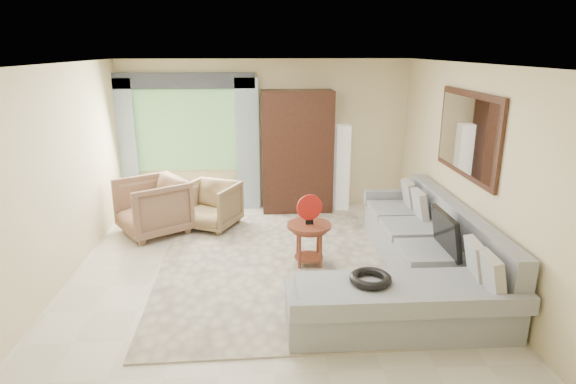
{
  "coord_description": "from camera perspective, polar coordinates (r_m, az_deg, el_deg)",
  "views": [
    {
      "loc": [
        -0.09,
        -5.38,
        2.78
      ],
      "look_at": [
        0.25,
        0.35,
        1.05
      ],
      "focal_mm": 30.0,
      "sensor_mm": 36.0,
      "label": 1
    }
  ],
  "objects": [
    {
      "name": "ground",
      "position": [
        6.05,
        -2.2,
        -10.57
      ],
      "size": [
        6.0,
        6.0,
        0.0
      ],
      "primitive_type": "plane",
      "color": "silver",
      "rests_on": "ground"
    },
    {
      "name": "area_rug",
      "position": [
        6.47,
        -1.55,
        -8.58
      ],
      "size": [
        3.1,
        4.07,
        0.02
      ],
      "primitive_type": "cube",
      "rotation": [
        0.0,
        0.0,
        0.02
      ],
      "color": "beige",
      "rests_on": "ground"
    },
    {
      "name": "sectional_sofa",
      "position": [
        6.06,
        15.08,
        -8.15
      ],
      "size": [
        2.3,
        3.46,
        0.9
      ],
      "color": "#919599",
      "rests_on": "ground"
    },
    {
      "name": "tv_screen",
      "position": [
        5.89,
        18.22,
        -4.58
      ],
      "size": [
        0.14,
        0.74,
        0.48
      ],
      "primitive_type": "cube",
      "rotation": [
        0.0,
        -0.17,
        0.0
      ],
      "color": "black",
      "rests_on": "sectional_sofa"
    },
    {
      "name": "garden_hose",
      "position": [
        4.99,
        9.76,
        -10.08
      ],
      "size": [
        0.43,
        0.43,
        0.09
      ],
      "primitive_type": "torus",
      "color": "black",
      "rests_on": "sectional_sofa"
    },
    {
      "name": "coffee_table",
      "position": [
        6.36,
        2.5,
        -6.13
      ],
      "size": [
        0.58,
        0.58,
        0.58
      ],
      "rotation": [
        0.0,
        0.0,
        -0.01
      ],
      "color": "#532616",
      "rests_on": "ground"
    },
    {
      "name": "red_disc",
      "position": [
        6.18,
        2.56,
        -1.82
      ],
      "size": [
        0.34,
        0.09,
        0.34
      ],
      "primitive_type": "cylinder",
      "rotation": [
        1.57,
        0.0,
        0.2
      ],
      "color": "#A81710",
      "rests_on": "coffee_table"
    },
    {
      "name": "armchair_left",
      "position": [
        7.67,
        -15.76,
        -1.68
      ],
      "size": [
        1.31,
        1.3,
        0.87
      ],
      "primitive_type": "imported",
      "rotation": [
        0.0,
        0.0,
        -0.98
      ],
      "color": "brown",
      "rests_on": "ground"
    },
    {
      "name": "armchair_right",
      "position": [
        7.75,
        -9.19,
        -1.59
      ],
      "size": [
        1.06,
        1.07,
        0.74
      ],
      "primitive_type": "imported",
      "rotation": [
        0.0,
        0.0,
        -0.44
      ],
      "color": "olive",
      "rests_on": "ground"
    },
    {
      "name": "potted_plant",
      "position": [
        8.67,
        -17.69,
        -0.75
      ],
      "size": [
        0.65,
        0.61,
        0.58
      ],
      "primitive_type": "imported",
      "rotation": [
        0.0,
        0.0,
        0.38
      ],
      "color": "#999999",
      "rests_on": "ground"
    },
    {
      "name": "armoire",
      "position": [
        8.3,
        1.09,
        4.75
      ],
      "size": [
        1.2,
        0.55,
        2.1
      ],
      "primitive_type": "cube",
      "color": "black",
      "rests_on": "ground"
    },
    {
      "name": "floor_lamp",
      "position": [
        8.53,
        6.42,
        2.9
      ],
      "size": [
        0.24,
        0.24,
        1.5
      ],
      "primitive_type": "cube",
      "color": "silver",
      "rests_on": "ground"
    },
    {
      "name": "window",
      "position": [
        8.55,
        -11.93,
        7.13
      ],
      "size": [
        1.8,
        0.04,
        1.4
      ],
      "primitive_type": "cube",
      "color": "#669E59",
      "rests_on": "wall_back"
    },
    {
      "name": "curtain_left",
      "position": [
        8.73,
        -18.77,
        5.12
      ],
      "size": [
        0.4,
        0.08,
        2.3
      ],
      "primitive_type": "cube",
      "color": "#9EB7CC",
      "rests_on": "ground"
    },
    {
      "name": "curtain_right",
      "position": [
        8.42,
        -4.79,
        5.55
      ],
      "size": [
        0.4,
        0.08,
        2.3
      ],
      "primitive_type": "cube",
      "color": "#9EB7CC",
      "rests_on": "ground"
    },
    {
      "name": "valance",
      "position": [
        8.39,
        -12.35,
        12.78
      ],
      "size": [
        2.4,
        0.12,
        0.26
      ],
      "primitive_type": "cube",
      "color": "#1E232D",
      "rests_on": "wall_back"
    },
    {
      "name": "wall_mirror",
      "position": [
        6.36,
        20.47,
        6.4
      ],
      "size": [
        0.05,
        1.7,
        1.05
      ],
      "color": "black",
      "rests_on": "wall_right"
    }
  ]
}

